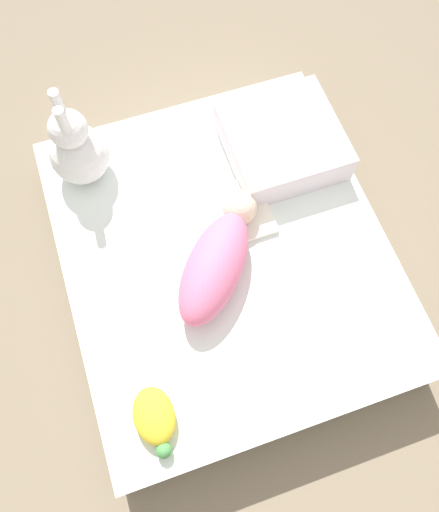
{
  "coord_description": "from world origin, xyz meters",
  "views": [
    {
      "loc": [
        0.6,
        -0.22,
        1.69
      ],
      "look_at": [
        0.04,
        -0.03,
        0.26
      ],
      "focal_mm": 35.0,
      "sensor_mm": 36.0,
      "label": 1
    }
  ],
  "objects": [
    {
      "name": "ground_plane",
      "position": [
        0.0,
        0.0,
        0.0
      ],
      "size": [
        12.0,
        12.0,
        0.0
      ],
      "primitive_type": "plane",
      "color": "#7A6B56"
    },
    {
      "name": "bed_mattress",
      "position": [
        0.0,
        0.0,
        0.11
      ],
      "size": [
        1.19,
        1.03,
        0.21
      ],
      "color": "white",
      "rests_on": "ground_plane"
    },
    {
      "name": "bunny_plush",
      "position": [
        -0.43,
        -0.36,
        0.34
      ],
      "size": [
        0.19,
        0.19,
        0.36
      ],
      "color": "white",
      "rests_on": "bed_mattress"
    },
    {
      "name": "turtle_plush",
      "position": [
        0.44,
        -0.35,
        0.25
      ],
      "size": [
        0.2,
        0.12,
        0.07
      ],
      "color": "yellow",
      "rests_on": "bed_mattress"
    },
    {
      "name": "burp_cloth",
      "position": [
        -0.1,
        0.11,
        0.22
      ],
      "size": [
        0.22,
        0.15,
        0.02
      ],
      "color": "white",
      "rests_on": "bed_mattress"
    },
    {
      "name": "swaddled_baby",
      "position": [
        0.06,
        -0.04,
        0.29
      ],
      "size": [
        0.43,
        0.39,
        0.15
      ],
      "rotation": [
        0.0,
        0.0,
        2.44
      ],
      "color": "pink",
      "rests_on": "bed_mattress"
    },
    {
      "name": "pillow",
      "position": [
        -0.29,
        0.31,
        0.27
      ],
      "size": [
        0.37,
        0.37,
        0.12
      ],
      "color": "white",
      "rests_on": "bed_mattress"
    }
  ]
}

